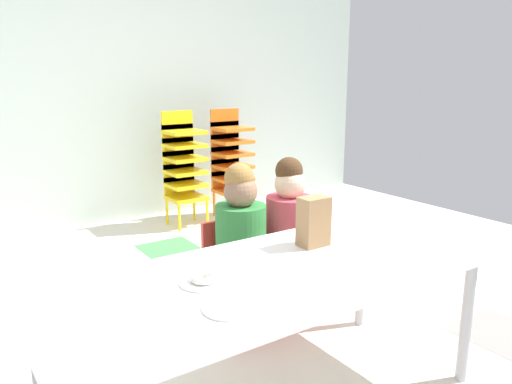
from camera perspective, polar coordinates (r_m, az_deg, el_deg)
The scene contains 11 objects.
ground_plane at distance 2.76m, azimuth -6.49°, elevation -16.28°, with size 6.68×4.82×0.02m.
back_wall at distance 4.69m, azimuth -21.35°, elevation 12.96°, with size 6.68×0.10×2.80m, color #B2C1B7.
craft_table at distance 1.96m, azimuth 2.15°, elevation -10.28°, with size 1.81×0.75×0.61m.
seated_child_near_camera at distance 2.55m, azimuth -1.86°, elevation -4.86°, with size 0.32×0.32×0.92m.
seated_child_middle_seat at distance 2.73m, azimuth 3.77°, elevation -3.69°, with size 0.32×0.31×0.92m.
kid_chair_yellow_stack at distance 4.55m, azimuth -8.35°, elevation 3.34°, with size 0.32×0.30×1.04m.
kid_chair_orange_stack at distance 4.79m, azimuth -2.96°, elevation 3.94°, with size 0.32×0.30×1.04m.
paper_bag_brown at distance 2.19m, azimuth 6.63°, elevation -3.39°, with size 0.13×0.09×0.22m, color #9E754C.
paper_plate_near_edge at distance 1.83m, azimuth -5.98°, elevation -10.26°, with size 0.18×0.18×0.01m, color white.
paper_plate_center_table at distance 1.64m, azimuth -3.04°, elevation -13.16°, with size 0.18×0.18×0.01m, color white.
donut_powdered_on_plate at distance 1.83m, azimuth -6.00°, elevation -9.75°, with size 0.10×0.10×0.03m, color white.
Camera 1 is at (-1.10, -2.15, 1.34)m, focal length 34.83 mm.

